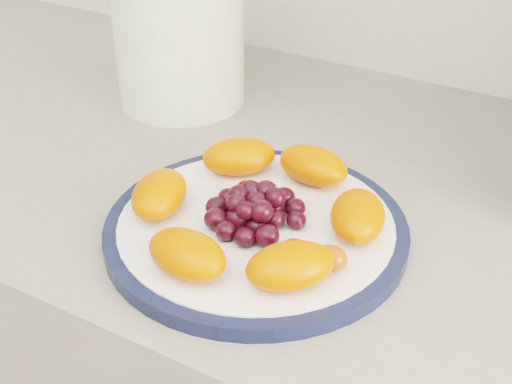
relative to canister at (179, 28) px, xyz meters
The scene contains 4 objects.
plate_rim 0.33m from the canister, 42.51° to the right, with size 0.29×0.29×0.01m, color #121A36.
plate_face 0.33m from the canister, 42.51° to the right, with size 0.26×0.26×0.02m, color white.
canister is the anchor object (origin of this frame).
fruit_plate 0.33m from the canister, 42.12° to the right, with size 0.25×0.24×0.04m.
Camera 1 is at (0.24, 0.60, 1.30)m, focal length 50.00 mm.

